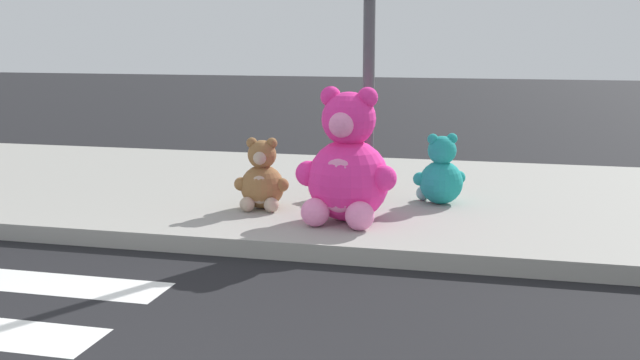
# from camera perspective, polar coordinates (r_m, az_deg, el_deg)

# --- Properties ---
(sidewalk) EXTENTS (28.00, 4.40, 0.15)m
(sidewalk) POSITION_cam_1_polar(r_m,az_deg,el_deg) (8.26, -2.29, -1.00)
(sidewalk) COLOR #9E9B93
(sidewalk) RESTS_ON ground_plane
(sign_pole) EXTENTS (0.56, 0.11, 3.20)m
(sign_pole) POSITION_cam_1_polar(r_m,az_deg,el_deg) (7.08, 3.72, 11.47)
(sign_pole) COLOR #4C4C51
(sign_pole) RESTS_ON sidewalk
(plush_pink_large) EXTENTS (0.91, 0.81, 1.18)m
(plush_pink_large) POSITION_cam_1_polar(r_m,az_deg,el_deg) (6.62, 2.05, 0.87)
(plush_pink_large) COLOR #F22D93
(plush_pink_large) RESTS_ON sidewalk
(plush_teal) EXTENTS (0.49, 0.49, 0.69)m
(plush_teal) POSITION_cam_1_polar(r_m,az_deg,el_deg) (7.46, 9.03, 0.34)
(plush_teal) COLOR teal
(plush_teal) RESTS_ON sidewalk
(plush_red) EXTENTS (0.40, 0.40, 0.56)m
(plush_red) POSITION_cam_1_polar(r_m,az_deg,el_deg) (7.84, 2.24, 0.60)
(plush_red) COLOR red
(plush_red) RESTS_ON sidewalk
(plush_brown) EXTENTS (0.52, 0.47, 0.67)m
(plush_brown) POSITION_cam_1_polar(r_m,az_deg,el_deg) (7.16, -4.38, -0.03)
(plush_brown) COLOR olive
(plush_brown) RESTS_ON sidewalk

